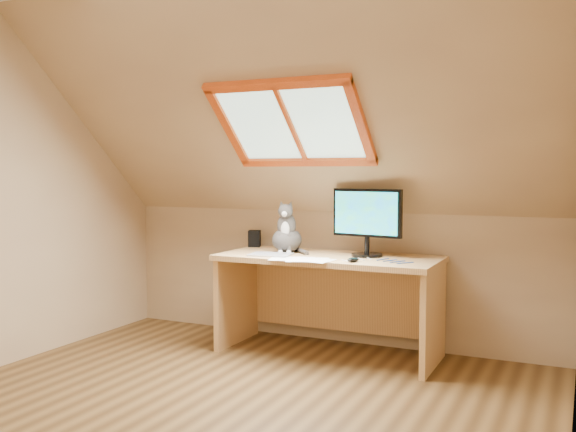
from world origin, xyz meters
The scene contains 10 objects.
ground centered at (0.00, 0.00, 0.00)m, with size 3.50×3.50×0.00m, color brown.
room_shell centered at (0.00, -0.09, 1.43)m, with size 3.52×3.52×2.41m.
desk centered at (0.13, 1.45, 0.49)m, with size 1.56×0.68×0.71m.
monitor centered at (0.39, 1.45, 0.98)m, with size 0.51×0.22×0.47m.
cat centered at (-0.21, 1.41, 0.85)m, with size 0.27×0.30×0.39m.
desk_speaker centered at (-0.60, 1.63, 0.78)m, with size 0.09×0.09×0.13m, color black.
graphics_tablet centered at (-0.24, 1.21, 0.72)m, with size 0.29×0.21×0.01m, color #B2B2B7.
mouse centered at (0.40, 1.15, 0.73)m, with size 0.05×0.10×0.03m, color black.
papers centered at (0.05, 1.12, 0.71)m, with size 0.35×0.30×0.01m.
cables centered at (0.54, 1.26, 0.71)m, with size 0.51×0.26×0.01m.
Camera 1 is at (1.79, -2.83, 1.31)m, focal length 40.00 mm.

